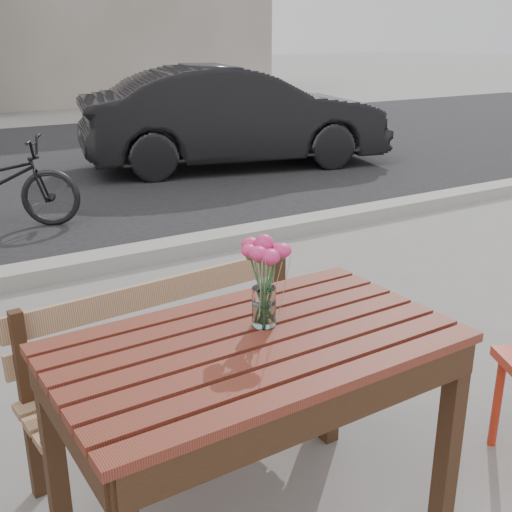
# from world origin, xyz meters

# --- Properties ---
(street) EXTENTS (30.00, 8.12, 0.12)m
(street) POSITION_xyz_m (0.00, 5.06, 0.03)
(street) COLOR black
(street) RESTS_ON ground
(main_table) EXTENTS (1.29, 0.77, 0.78)m
(main_table) POSITION_xyz_m (-0.13, 0.08, 0.65)
(main_table) COLOR #582117
(main_table) RESTS_ON ground
(main_bench) EXTENTS (1.30, 0.48, 0.79)m
(main_bench) POSITION_xyz_m (-0.14, 0.70, 0.48)
(main_bench) COLOR #856144
(main_bench) RESTS_ON ground
(main_vase) EXTENTS (0.17, 0.17, 0.31)m
(main_vase) POSITION_xyz_m (-0.06, 0.15, 0.98)
(main_vase) COLOR white
(main_vase) RESTS_ON main_table
(parked_car) EXTENTS (4.10, 2.19, 1.28)m
(parked_car) POSITION_xyz_m (3.05, 5.85, 0.64)
(parked_car) COLOR black
(parked_car) RESTS_ON ground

